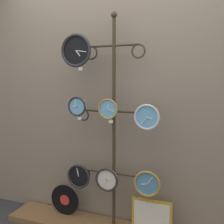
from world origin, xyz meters
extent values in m
cube|color=gray|center=(0.00, 0.57, 1.40)|extent=(4.40, 0.04, 2.80)
cylinder|color=#382D1E|center=(0.00, 0.41, 1.02)|extent=(0.03, 0.03, 2.01)
sphere|color=#382D1E|center=(0.00, 0.41, 2.06)|extent=(0.06, 0.06, 0.06)
cylinder|color=#382D1E|center=(-0.11, 0.41, 1.79)|extent=(0.23, 0.02, 0.02)
torus|color=#382D1E|center=(-0.23, 0.41, 1.73)|extent=(0.13, 0.02, 0.13)
cylinder|color=#382D1E|center=(0.11, 0.41, 1.79)|extent=(0.23, 0.02, 0.02)
torus|color=#382D1E|center=(0.23, 0.41, 1.73)|extent=(0.13, 0.02, 0.13)
cylinder|color=#382D1E|center=(-0.16, 0.41, 1.18)|extent=(0.32, 0.02, 0.02)
torus|color=#382D1E|center=(-0.32, 0.41, 1.13)|extent=(0.12, 0.02, 0.12)
cylinder|color=#382D1E|center=(0.16, 0.41, 1.18)|extent=(0.32, 0.02, 0.02)
torus|color=#382D1E|center=(0.32, 0.41, 1.13)|extent=(0.12, 0.02, 0.12)
cylinder|color=#382D1E|center=(-0.15, 0.41, 0.58)|extent=(0.30, 0.02, 0.02)
torus|color=#382D1E|center=(-0.30, 0.41, 0.54)|extent=(0.09, 0.02, 0.09)
cylinder|color=#382D1E|center=(0.15, 0.41, 0.58)|extent=(0.30, 0.02, 0.02)
torus|color=#382D1E|center=(0.30, 0.41, 0.54)|extent=(0.09, 0.02, 0.09)
cylinder|color=black|center=(-0.32, 0.30, 1.74)|extent=(0.28, 0.02, 0.28)
torus|color=#262628|center=(-0.32, 0.28, 1.74)|extent=(0.30, 0.03, 0.30)
cylinder|color=#262628|center=(-0.32, 0.28, 1.74)|extent=(0.02, 0.01, 0.02)
cube|color=silver|center=(-0.30, 0.28, 1.72)|extent=(0.05, 0.00, 0.06)
cube|color=silver|center=(-0.27, 0.28, 1.74)|extent=(0.11, 0.00, 0.02)
cylinder|color=#60A8DB|center=(-0.34, 0.33, 1.23)|extent=(0.17, 0.02, 0.17)
torus|color=#262628|center=(-0.34, 0.32, 1.23)|extent=(0.19, 0.02, 0.19)
cylinder|color=#262628|center=(-0.34, 0.32, 1.23)|extent=(0.01, 0.01, 0.01)
cube|color=silver|center=(-0.36, 0.32, 1.22)|extent=(0.04, 0.00, 0.01)
cube|color=silver|center=(-0.35, 0.32, 1.26)|extent=(0.02, 0.00, 0.07)
cylinder|color=#60A8DB|center=(-0.03, 0.34, 1.21)|extent=(0.17, 0.02, 0.17)
torus|color=#A58438|center=(-0.03, 0.32, 1.21)|extent=(0.19, 0.02, 0.19)
cylinder|color=#A58438|center=(-0.03, 0.32, 1.21)|extent=(0.01, 0.01, 0.01)
cube|color=silver|center=(-0.02, 0.32, 1.23)|extent=(0.01, 0.00, 0.04)
cube|color=silver|center=(0.01, 0.32, 1.20)|extent=(0.07, 0.00, 0.03)
cylinder|color=#60A8DB|center=(0.34, 0.31, 1.16)|extent=(0.20, 0.02, 0.20)
torus|color=silver|center=(0.34, 0.29, 1.16)|extent=(0.23, 0.02, 0.23)
cylinder|color=silver|center=(0.34, 0.29, 1.16)|extent=(0.01, 0.01, 0.01)
cube|color=silver|center=(0.37, 0.29, 1.16)|extent=(0.05, 0.00, 0.02)
cube|color=silver|center=(0.32, 0.29, 1.13)|extent=(0.06, 0.00, 0.07)
cylinder|color=black|center=(-0.33, 0.33, 0.54)|extent=(0.22, 0.02, 0.22)
torus|color=#262628|center=(-0.33, 0.31, 0.54)|extent=(0.24, 0.02, 0.24)
cylinder|color=#262628|center=(-0.33, 0.31, 0.54)|extent=(0.01, 0.01, 0.01)
cube|color=silver|center=(-0.34, 0.31, 0.57)|extent=(0.02, 0.00, 0.05)
cube|color=silver|center=(-0.34, 0.31, 0.58)|extent=(0.02, 0.00, 0.09)
cylinder|color=silver|center=(-0.04, 0.34, 0.54)|extent=(0.21, 0.02, 0.21)
torus|color=#262628|center=(-0.04, 0.32, 0.54)|extent=(0.23, 0.02, 0.23)
cylinder|color=#262628|center=(-0.04, 0.32, 0.54)|extent=(0.01, 0.01, 0.01)
cube|color=silver|center=(-0.02, 0.32, 0.55)|extent=(0.05, 0.00, 0.02)
cube|color=silver|center=(-0.06, 0.32, 0.51)|extent=(0.04, 0.00, 0.08)
cylinder|color=#4C84B2|center=(0.35, 0.33, 0.56)|extent=(0.22, 0.02, 0.22)
torus|color=#A58438|center=(0.35, 0.31, 0.56)|extent=(0.24, 0.02, 0.24)
cylinder|color=#A58438|center=(0.35, 0.31, 0.56)|extent=(0.01, 0.01, 0.01)
cube|color=silver|center=(0.32, 0.31, 0.56)|extent=(0.05, 0.00, 0.02)
cube|color=silver|center=(0.37, 0.31, 0.60)|extent=(0.06, 0.00, 0.07)
cylinder|color=black|center=(-0.55, 0.40, 0.22)|extent=(0.33, 0.01, 0.33)
cylinder|color=red|center=(-0.55, 0.40, 0.22)|extent=(0.11, 0.00, 0.11)
cube|color=gold|center=(0.38, 0.37, 0.23)|extent=(0.37, 0.02, 0.33)
cube|color=white|center=(0.38, 0.36, 0.23)|extent=(0.32, 0.00, 0.29)
cube|color=white|center=(-0.28, 0.29, 1.58)|extent=(0.04, 0.00, 0.03)
cube|color=white|center=(-0.32, 0.32, 1.11)|extent=(0.04, 0.00, 0.03)
cube|color=white|center=(0.00, 0.33, 1.10)|extent=(0.04, 0.00, 0.03)
camera|label=1|loc=(0.86, -1.86, 1.48)|focal=42.00mm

